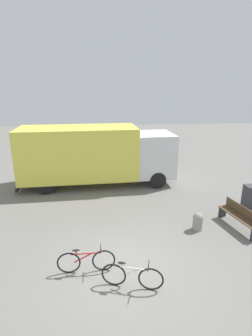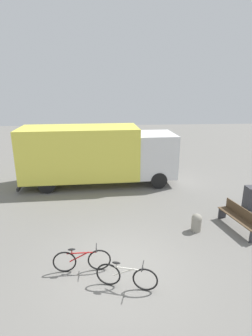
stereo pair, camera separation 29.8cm
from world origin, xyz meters
The scene contains 6 objects.
ground_plane centered at (0.00, 0.00, 0.00)m, with size 60.00×60.00×0.00m, color slate.
delivery_truck centered at (-0.91, 7.18, 1.70)m, with size 8.24×2.81×3.11m.
park_bench centered at (4.48, 1.93, 0.48)m, with size 0.75×1.94×0.85m.
bicycle_near centered at (-1.12, -0.02, 0.36)m, with size 1.65×0.44×0.75m.
bicycle_middle centered at (0.10, -0.77, 0.36)m, with size 1.60×0.57×0.75m.
bollard_near_bench centered at (2.87, 1.92, 0.36)m, with size 0.38×0.38×0.68m.
Camera 2 is at (-0.31, -6.44, 5.09)m, focal length 28.00 mm.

